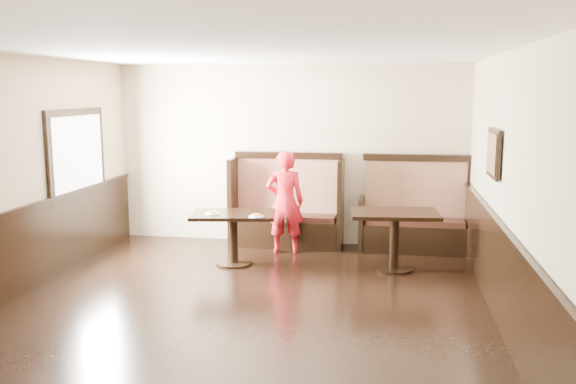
% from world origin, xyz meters
% --- Properties ---
extents(ground, '(7.00, 7.00, 0.00)m').
position_xyz_m(ground, '(0.00, 0.00, 0.00)').
color(ground, black).
rests_on(ground, ground).
extents(room_shell, '(7.00, 7.00, 7.00)m').
position_xyz_m(room_shell, '(-0.30, 0.28, 0.67)').
color(room_shell, '#C0AD8B').
rests_on(room_shell, ground).
extents(booth_main, '(1.75, 0.72, 1.45)m').
position_xyz_m(booth_main, '(0.00, 3.30, 0.53)').
color(booth_main, black).
rests_on(booth_main, ground).
extents(booth_neighbor, '(1.65, 0.72, 1.45)m').
position_xyz_m(booth_neighbor, '(1.95, 3.29, 0.48)').
color(booth_neighbor, black).
rests_on(booth_neighbor, ground).
extents(table_main, '(1.24, 0.88, 0.73)m').
position_xyz_m(table_main, '(-0.55, 2.09, 0.56)').
color(table_main, black).
rests_on(table_main, ground).
extents(table_neighbor, '(1.22, 0.86, 0.80)m').
position_xyz_m(table_neighbor, '(1.64, 2.20, 0.60)').
color(table_neighbor, black).
rests_on(table_neighbor, ground).
extents(child, '(0.62, 0.46, 1.53)m').
position_xyz_m(child, '(0.05, 2.84, 0.77)').
color(child, red).
rests_on(child, ground).
extents(pizza_plate_left, '(0.21, 0.21, 0.04)m').
position_xyz_m(pizza_plate_left, '(-0.82, 2.00, 0.74)').
color(pizza_plate_left, white).
rests_on(pizza_plate_left, table_main).
extents(pizza_plate_right, '(0.20, 0.20, 0.04)m').
position_xyz_m(pizza_plate_right, '(-0.18, 1.90, 0.74)').
color(pizza_plate_right, white).
rests_on(pizza_plate_right, table_main).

